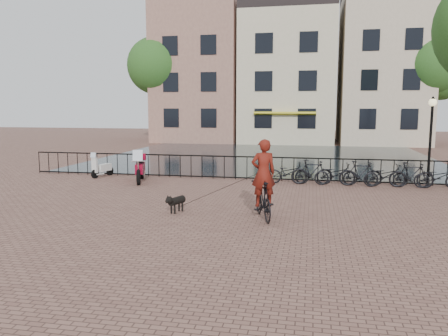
% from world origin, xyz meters
% --- Properties ---
extents(ground, '(100.00, 100.00, 0.00)m').
position_xyz_m(ground, '(0.00, 0.00, 0.00)').
color(ground, brown).
rests_on(ground, ground).
extents(canal_water, '(20.00, 20.00, 0.00)m').
position_xyz_m(canal_water, '(0.00, 17.30, 0.00)').
color(canal_water, black).
rests_on(canal_water, ground).
extents(railing, '(20.00, 0.05, 1.02)m').
position_xyz_m(railing, '(0.00, 8.00, 0.50)').
color(railing, black).
rests_on(railing, ground).
extents(canal_house_left, '(7.50, 9.00, 12.80)m').
position_xyz_m(canal_house_left, '(-7.50, 30.00, 6.40)').
color(canal_house_left, '#82564B').
rests_on(canal_house_left, ground).
extents(canal_house_mid, '(8.00, 9.50, 11.80)m').
position_xyz_m(canal_house_mid, '(0.50, 30.00, 5.90)').
color(canal_house_mid, '#BDB38F').
rests_on(canal_house_mid, ground).
extents(canal_house_right, '(7.00, 9.00, 13.30)m').
position_xyz_m(canal_house_right, '(8.50, 30.00, 6.65)').
color(canal_house_right, tan).
rests_on(canal_house_right, ground).
extents(tree_far_left, '(5.04, 5.04, 9.27)m').
position_xyz_m(tree_far_left, '(-11.00, 27.00, 6.73)').
color(tree_far_left, black).
rests_on(tree_far_left, ground).
extents(tree_far_right, '(4.76, 4.76, 8.76)m').
position_xyz_m(tree_far_right, '(12.00, 27.00, 6.35)').
color(tree_far_right, black).
rests_on(tree_far_right, ground).
extents(lamp_post, '(0.30, 0.30, 3.45)m').
position_xyz_m(lamp_post, '(7.20, 7.60, 2.38)').
color(lamp_post, black).
rests_on(lamp_post, ground).
extents(cyclist, '(1.13, 1.99, 2.63)m').
position_xyz_m(cyclist, '(1.42, 1.51, 1.00)').
color(cyclist, black).
rests_on(cyclist, ground).
extents(dog, '(0.54, 0.89, 0.57)m').
position_xyz_m(dog, '(-1.18, 1.74, 0.28)').
color(dog, black).
rests_on(dog, ground).
extents(motorcycle, '(1.06, 2.09, 1.46)m').
position_xyz_m(motorcycle, '(-4.32, 6.61, 0.73)').
color(motorcycle, maroon).
rests_on(motorcycle, ground).
extents(scooter, '(0.66, 1.31, 1.17)m').
position_xyz_m(scooter, '(-6.51, 7.53, 0.59)').
color(scooter, silver).
rests_on(scooter, ground).
extents(parked_bike_0, '(1.77, 0.79, 0.90)m').
position_xyz_m(parked_bike_0, '(1.80, 7.40, 0.45)').
color(parked_bike_0, black).
rests_on(parked_bike_0, ground).
extents(parked_bike_1, '(1.71, 0.69, 1.00)m').
position_xyz_m(parked_bike_1, '(2.75, 7.40, 0.50)').
color(parked_bike_1, black).
rests_on(parked_bike_1, ground).
extents(parked_bike_2, '(1.78, 0.82, 0.90)m').
position_xyz_m(parked_bike_2, '(3.70, 7.40, 0.45)').
color(parked_bike_2, black).
rests_on(parked_bike_2, ground).
extents(parked_bike_3, '(1.69, 0.57, 1.00)m').
position_xyz_m(parked_bike_3, '(4.65, 7.40, 0.50)').
color(parked_bike_3, black).
rests_on(parked_bike_3, ground).
extents(parked_bike_4, '(1.79, 0.85, 0.90)m').
position_xyz_m(parked_bike_4, '(5.60, 7.40, 0.45)').
color(parked_bike_4, black).
rests_on(parked_bike_4, ground).
extents(parked_bike_5, '(1.67, 0.49, 1.00)m').
position_xyz_m(parked_bike_5, '(6.55, 7.40, 0.50)').
color(parked_bike_5, black).
rests_on(parked_bike_5, ground).
extents(parked_bike_6, '(1.73, 0.63, 0.90)m').
position_xyz_m(parked_bike_6, '(7.50, 7.40, 0.45)').
color(parked_bike_6, black).
rests_on(parked_bike_6, ground).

